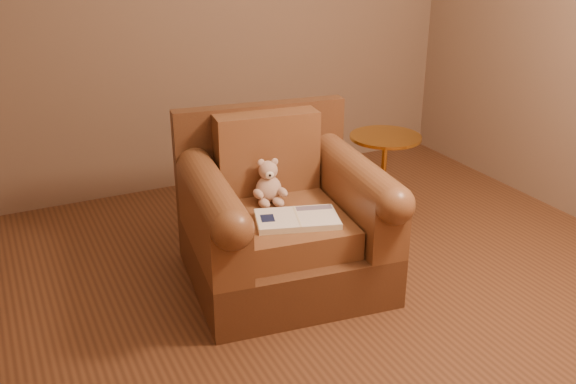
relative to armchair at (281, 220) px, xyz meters
name	(u,v)px	position (x,y,z in m)	size (l,w,h in m)	color
floor	(337,314)	(0.08, -0.47, -0.34)	(4.00, 4.00, 0.00)	brown
armchair	(281,220)	(0.00, 0.00, 0.00)	(1.09, 1.05, 0.88)	#54311C
teddy_bear	(269,186)	(-0.03, 0.09, 0.17)	(0.17, 0.20, 0.24)	#C8A38C
guidebook	(297,219)	(-0.01, -0.21, 0.10)	(0.47, 0.36, 0.03)	beige
side_table	(383,179)	(0.84, 0.29, -0.01)	(0.44, 0.44, 0.61)	gold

